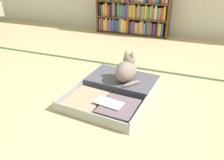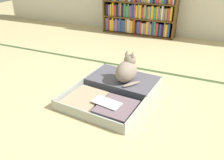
{
  "view_description": "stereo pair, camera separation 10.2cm",
  "coord_description": "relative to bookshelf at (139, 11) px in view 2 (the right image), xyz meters",
  "views": [
    {
      "loc": [
        0.66,
        -1.46,
        1.13
      ],
      "look_at": [
        0.01,
        0.3,
        0.13
      ],
      "focal_mm": 36.94,
      "sensor_mm": 36.0,
      "label": 1
    },
    {
      "loc": [
        0.76,
        -1.43,
        1.13
      ],
      "look_at": [
        0.01,
        0.3,
        0.13
      ],
      "focal_mm": 36.94,
      "sensor_mm": 36.0,
      "label": 2
    }
  ],
  "objects": [
    {
      "name": "black_cat",
      "position": [
        0.47,
        -1.83,
        -0.18
      ],
      "size": [
        0.26,
        0.3,
        0.29
      ],
      "color": "gray",
      "rests_on": "open_suitcase"
    },
    {
      "name": "open_suitcase",
      "position": [
        0.4,
        -1.96,
        -0.35
      ],
      "size": [
        0.76,
        0.93,
        0.09
      ],
      "color": "#B1B6AB",
      "rests_on": "ground_plane"
    },
    {
      "name": "ground_plane",
      "position": [
        0.35,
        -2.25,
        -0.39
      ],
      "size": [
        10.0,
        10.0,
        0.0
      ],
      "primitive_type": "plane",
      "color": "#CAB684"
    },
    {
      "name": "bookshelf",
      "position": [
        0.0,
        0.0,
        0.0
      ],
      "size": [
        1.2,
        0.26,
        0.79
      ],
      "color": "#55381A",
      "rests_on": "ground_plane"
    },
    {
      "name": "tatami_border",
      "position": [
        0.35,
        -1.33,
        -0.38
      ],
      "size": [
        4.8,
        0.05,
        0.0
      ],
      "color": "#39522C",
      "rests_on": "ground_plane"
    }
  ]
}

